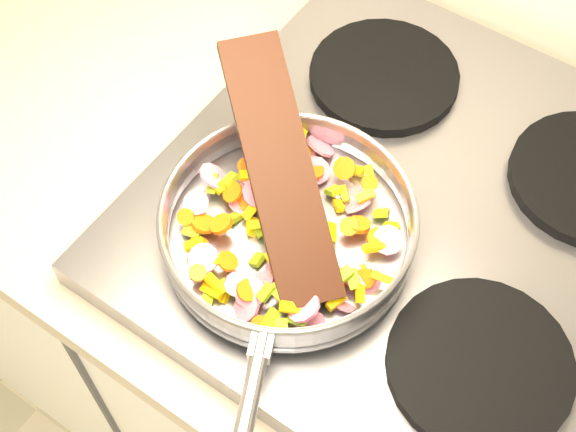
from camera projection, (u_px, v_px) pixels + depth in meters
The scene contains 7 objects.
cooktop at pixel (423, 217), 0.93m from camera, with size 0.60×0.60×0.04m, color #939399.
grate_fl at pixel (255, 230), 0.89m from camera, with size 0.19×0.19×0.02m, color black.
grate_fr at pixel (480, 364), 0.81m from camera, with size 0.19×0.19×0.02m, color black.
grate_bl at pixel (384, 76), 1.02m from camera, with size 0.19×0.19×0.02m, color black.
saute_pan at pixel (287, 226), 0.85m from camera, with size 0.31×0.45×0.05m.
vegetable_heap at pixel (286, 232), 0.86m from camera, with size 0.25×0.26×0.05m.
wooden_spatula at pixel (279, 167), 0.83m from camera, with size 0.29×0.07×0.01m, color black.
Camera 1 is at (-0.54, 1.16, 1.71)m, focal length 50.00 mm.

